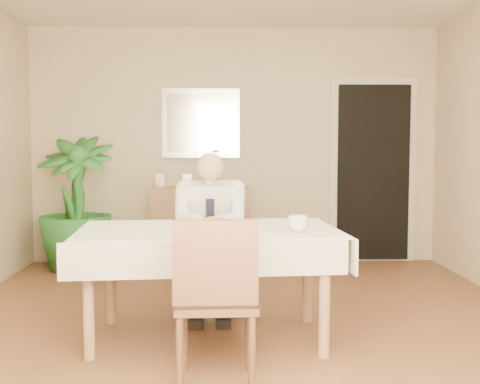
{
  "coord_description": "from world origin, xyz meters",
  "views": [
    {
      "loc": [
        -0.13,
        -4.21,
        1.3
      ],
      "look_at": [
        0.0,
        0.35,
        0.95
      ],
      "focal_mm": 45.0,
      "sensor_mm": 36.0,
      "label": 1
    }
  ],
  "objects_px": {
    "dining_table": "(208,241)",
    "coffee_mug": "(298,224)",
    "chair_near": "(216,293)",
    "sideboard": "(201,226)",
    "potted_palm": "(76,203)",
    "chair_far": "(211,243)",
    "seated_man": "(210,226)"
  },
  "relations": [
    {
      "from": "dining_table",
      "to": "potted_palm",
      "type": "height_order",
      "value": "potted_palm"
    },
    {
      "from": "seated_man",
      "to": "coffee_mug",
      "type": "distance_m",
      "value": 0.97
    },
    {
      "from": "chair_far",
      "to": "sideboard",
      "type": "bearing_deg",
      "value": 90.7
    },
    {
      "from": "chair_near",
      "to": "sideboard",
      "type": "height_order",
      "value": "chair_near"
    },
    {
      "from": "chair_near",
      "to": "coffee_mug",
      "type": "bearing_deg",
      "value": 50.33
    },
    {
      "from": "coffee_mug",
      "to": "sideboard",
      "type": "height_order",
      "value": "coffee_mug"
    },
    {
      "from": "seated_man",
      "to": "potted_palm",
      "type": "height_order",
      "value": "potted_palm"
    },
    {
      "from": "chair_far",
      "to": "seated_man",
      "type": "relative_size",
      "value": 0.73
    },
    {
      "from": "chair_near",
      "to": "seated_man",
      "type": "xyz_separation_m",
      "value": [
        -0.06,
        1.43,
        0.17
      ]
    },
    {
      "from": "chair_near",
      "to": "coffee_mug",
      "type": "xyz_separation_m",
      "value": [
        0.52,
        0.66,
        0.28
      ]
    },
    {
      "from": "seated_man",
      "to": "sideboard",
      "type": "distance_m",
      "value": 1.99
    },
    {
      "from": "chair_far",
      "to": "coffee_mug",
      "type": "relative_size",
      "value": 6.68
    },
    {
      "from": "chair_near",
      "to": "sideboard",
      "type": "distance_m",
      "value": 3.4
    },
    {
      "from": "chair_far",
      "to": "potted_palm",
      "type": "relative_size",
      "value": 0.64
    },
    {
      "from": "dining_table",
      "to": "coffee_mug",
      "type": "height_order",
      "value": "coffee_mug"
    },
    {
      "from": "dining_table",
      "to": "coffee_mug",
      "type": "xyz_separation_m",
      "value": [
        0.58,
        -0.18,
        0.14
      ]
    },
    {
      "from": "chair_far",
      "to": "potted_palm",
      "type": "xyz_separation_m",
      "value": [
        -1.45,
        1.46,
        0.19
      ]
    },
    {
      "from": "chair_far",
      "to": "coffee_mug",
      "type": "bearing_deg",
      "value": -65.73
    },
    {
      "from": "dining_table",
      "to": "chair_near",
      "type": "distance_m",
      "value": 0.85
    },
    {
      "from": "sideboard",
      "to": "potted_palm",
      "type": "bearing_deg",
      "value": -168.92
    },
    {
      "from": "chair_far",
      "to": "potted_palm",
      "type": "height_order",
      "value": "potted_palm"
    },
    {
      "from": "sideboard",
      "to": "dining_table",
      "type": "bearing_deg",
      "value": -84.91
    },
    {
      "from": "seated_man",
      "to": "potted_palm",
      "type": "distance_m",
      "value": 2.27
    },
    {
      "from": "potted_palm",
      "to": "coffee_mug",
      "type": "bearing_deg",
      "value": -51.25
    },
    {
      "from": "chair_far",
      "to": "sideboard",
      "type": "distance_m",
      "value": 1.68
    },
    {
      "from": "chair_near",
      "to": "sideboard",
      "type": "xyz_separation_m",
      "value": [
        -0.21,
        3.4,
        -0.1
      ]
    },
    {
      "from": "chair_near",
      "to": "potted_palm",
      "type": "height_order",
      "value": "potted_palm"
    },
    {
      "from": "dining_table",
      "to": "potted_palm",
      "type": "bearing_deg",
      "value": 117.28
    },
    {
      "from": "chair_far",
      "to": "seated_man",
      "type": "distance_m",
      "value": 0.34
    },
    {
      "from": "dining_table",
      "to": "chair_near",
      "type": "xyz_separation_m",
      "value": [
        0.06,
        -0.84,
        -0.14
      ]
    },
    {
      "from": "dining_table",
      "to": "chair_far",
      "type": "bearing_deg",
      "value": 85.58
    },
    {
      "from": "dining_table",
      "to": "seated_man",
      "type": "xyz_separation_m",
      "value": [
        -0.0,
        0.59,
        0.02
      ]
    }
  ]
}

